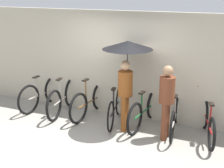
{
  "coord_description": "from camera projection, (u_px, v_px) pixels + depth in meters",
  "views": [
    {
      "loc": [
        2.64,
        -5.13,
        3.1
      ],
      "look_at": [
        0.0,
        1.04,
        1.0
      ],
      "focal_mm": 50.0,
      "sensor_mm": 36.0,
      "label": 1
    }
  ],
  "objects": [
    {
      "name": "ground_plane",
      "position": [
        92.0,
        144.0,
        6.42
      ],
      "size": [
        30.0,
        30.0,
        0.0
      ],
      "primitive_type": "plane",
      "color": "gray"
    },
    {
      "name": "back_wall",
      "position": [
        123.0,
        65.0,
        7.53
      ],
      "size": [
        12.27,
        0.12,
        2.58
      ],
      "color": "#B2A893",
      "rests_on": "ground"
    },
    {
      "name": "parked_bicycle_0",
      "position": [
        42.0,
        93.0,
        8.26
      ],
      "size": [
        0.44,
        1.77,
        1.11
      ],
      "rotation": [
        0.0,
        0.0,
        1.47
      ],
      "color": "black",
      "rests_on": "ground"
    },
    {
      "name": "parked_bicycle_1",
      "position": [
        63.0,
        98.0,
        7.91
      ],
      "size": [
        0.44,
        1.8,
        1.09
      ],
      "rotation": [
        0.0,
        0.0,
        1.69
      ],
      "color": "black",
      "rests_on": "ground"
    },
    {
      "name": "parked_bicycle_2",
      "position": [
        90.0,
        101.0,
        7.73
      ],
      "size": [
        0.44,
        1.77,
        1.02
      ],
      "rotation": [
        0.0,
        0.0,
        1.48
      ],
      "color": "black",
      "rests_on": "ground"
    },
    {
      "name": "parked_bicycle_3",
      "position": [
        115.0,
        107.0,
        7.39
      ],
      "size": [
        0.52,
        1.69,
        1.04
      ],
      "rotation": [
        0.0,
        0.0,
        1.78
      ],
      "color": "black",
      "rests_on": "ground"
    },
    {
      "name": "parked_bicycle_4",
      "position": [
        145.0,
        110.0,
        7.17
      ],
      "size": [
        0.44,
        1.79,
        1.03
      ],
      "rotation": [
        0.0,
        0.0,
        1.46
      ],
      "color": "black",
      "rests_on": "ground"
    },
    {
      "name": "parked_bicycle_5",
      "position": [
        175.0,
        116.0,
        6.87
      ],
      "size": [
        0.44,
        1.76,
        1.1
      ],
      "rotation": [
        0.0,
        0.0,
        1.68
      ],
      "color": "black",
      "rests_on": "ground"
    },
    {
      "name": "parked_bicycle_6",
      "position": [
        208.0,
        123.0,
        6.58
      ],
      "size": [
        0.58,
        1.67,
        1.01
      ],
      "rotation": [
        0.0,
        0.0,
        1.82
      ],
      "color": "black",
      "rests_on": "ground"
    },
    {
      "name": "pedestrian_leading",
      "position": [
        127.0,
        59.0,
        6.68
      ],
      "size": [
        1.09,
        1.09,
        2.0
      ],
      "rotation": [
        0.0,
        0.0,
        0.08
      ],
      "color": "brown",
      "rests_on": "ground"
    },
    {
      "name": "pedestrian_center",
      "position": [
        167.0,
        97.0,
        6.4
      ],
      "size": [
        0.32,
        0.32,
        1.6
      ],
      "rotation": [
        0.0,
        0.0,
        -0.03
      ],
      "color": "brown",
      "rests_on": "ground"
    }
  ]
}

